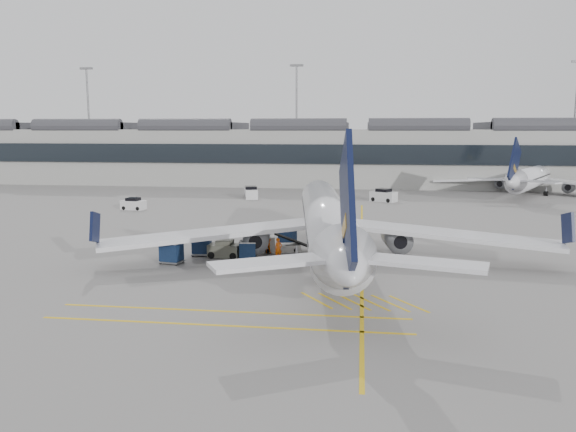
# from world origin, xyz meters

# --- Properties ---
(ground) EXTENTS (220.00, 220.00, 0.00)m
(ground) POSITION_xyz_m (0.00, 0.00, 0.00)
(ground) COLOR gray
(ground) RESTS_ON ground
(terminal) EXTENTS (200.00, 20.45, 12.40)m
(terminal) POSITION_xyz_m (0.00, 71.93, 6.14)
(terminal) COLOR #9E9E99
(terminal) RESTS_ON ground
(light_masts) EXTENTS (113.00, 0.60, 25.45)m
(light_masts) POSITION_xyz_m (-1.67, 86.00, 14.49)
(light_masts) COLOR slate
(light_masts) RESTS_ON ground
(apron_markings) EXTENTS (0.25, 60.00, 0.01)m
(apron_markings) POSITION_xyz_m (10.00, 10.00, 0.01)
(apron_markings) COLOR gold
(apron_markings) RESTS_ON ground
(airliner_main) EXTENTS (38.40, 42.17, 11.23)m
(airliner_main) POSITION_xyz_m (7.02, 4.80, 3.30)
(airliner_main) COLOR silver
(airliner_main) RESTS_ON ground
(airliner_far) EXTENTS (31.15, 34.36, 9.97)m
(airliner_far) POSITION_xyz_m (39.41, 58.49, 2.93)
(airliner_far) COLOR silver
(airliner_far) RESTS_ON ground
(belt_loader) EXTENTS (4.46, 2.27, 1.77)m
(belt_loader) POSITION_xyz_m (2.48, 7.46, 0.52)
(belt_loader) COLOR silver
(belt_loader) RESTS_ON ground
(baggage_cart_a) EXTENTS (1.67, 1.43, 1.62)m
(baggage_cart_a) POSITION_xyz_m (0.20, 3.89, 0.87)
(baggage_cart_a) COLOR gray
(baggage_cart_a) RESTS_ON ground
(baggage_cart_b) EXTENTS (1.94, 1.74, 1.72)m
(baggage_cart_b) POSITION_xyz_m (2.80, 10.36, 0.92)
(baggage_cart_b) COLOR gray
(baggage_cart_b) RESTS_ON ground
(baggage_cart_c) EXTENTS (1.93, 1.66, 1.86)m
(baggage_cart_c) POSITION_xyz_m (-4.21, 4.97, 0.99)
(baggage_cart_c) COLOR gray
(baggage_cart_c) RESTS_ON ground
(baggage_cart_d) EXTENTS (2.00, 1.75, 1.85)m
(baggage_cart_d) POSITION_xyz_m (-5.89, 1.67, 0.99)
(baggage_cart_d) COLOR gray
(baggage_cart_d) RESTS_ON ground
(ramp_agent_a) EXTENTS (0.82, 0.78, 1.89)m
(ramp_agent_a) POSITION_xyz_m (2.82, 4.23, 0.95)
(ramp_agent_a) COLOR #E8560C
(ramp_agent_a) RESTS_ON ground
(ramp_agent_b) EXTENTS (0.91, 0.73, 1.81)m
(ramp_agent_b) POSITION_xyz_m (1.44, 6.62, 0.91)
(ramp_agent_b) COLOR orange
(ramp_agent_b) RESTS_ON ground
(pushback_tug) EXTENTS (2.88, 1.91, 1.54)m
(pushback_tug) POSITION_xyz_m (-1.99, 4.49, 0.69)
(pushback_tug) COLOR #5A5A4D
(pushback_tug) RESTS_ON ground
(safety_cone_nose) EXTENTS (0.41, 0.41, 0.57)m
(safety_cone_nose) POSITION_xyz_m (8.47, 23.39, 0.28)
(safety_cone_nose) COLOR #F24C0A
(safety_cone_nose) RESTS_ON ground
(safety_cone_engine) EXTENTS (0.39, 0.39, 0.54)m
(safety_cone_engine) POSITION_xyz_m (14.87, 4.62, 0.27)
(safety_cone_engine) COLOR #F24C0A
(safety_cone_engine) RESTS_ON ground
(service_van_left) EXTENTS (3.45, 2.07, 1.67)m
(service_van_left) POSITION_xyz_m (-21.70, 31.49, 0.75)
(service_van_left) COLOR silver
(service_van_left) RESTS_ON ground
(service_van_mid) EXTENTS (2.94, 4.25, 1.98)m
(service_van_mid) POSITION_xyz_m (-7.84, 46.00, 0.89)
(service_van_mid) COLOR silver
(service_van_mid) RESTS_ON ground
(service_van_right) EXTENTS (4.36, 3.68, 2.01)m
(service_van_right) POSITION_xyz_m (13.33, 44.93, 0.90)
(service_van_right) COLOR silver
(service_van_right) RESTS_ON ground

